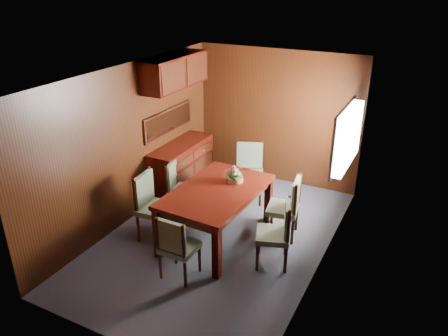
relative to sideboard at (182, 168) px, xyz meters
The scene contains 11 objects.
ground 1.66m from the sideboard, 38.66° to the right, with size 4.50×4.50×0.00m, color #3B4050.
room_shell 1.78m from the sideboard, 30.23° to the right, with size 3.06×4.52×2.41m.
sideboard is the anchor object (origin of this frame).
dining_table 1.62m from the sideboard, 39.74° to the right, with size 1.13×1.74×0.79m.
chair_left_near 1.45m from the sideboard, 74.92° to the right, with size 0.50×0.52×1.01m.
chair_left_far 0.74m from the sideboard, 61.83° to the right, with size 0.50×0.51×0.89m.
chair_right_near 2.53m from the sideboard, 28.17° to the right, with size 0.54×0.55×0.93m.
chair_right_far 2.18m from the sideboard, 13.43° to the right, with size 0.50×0.52×0.95m.
chair_head 2.39m from the sideboard, 59.45° to the right, with size 0.43×0.41×0.90m.
chair_foot 1.18m from the sideboard, 16.06° to the left, with size 0.61×0.59×1.00m.
flower_centerpiece 1.58m from the sideboard, 26.55° to the right, with size 0.26×0.26×0.26m.
Camera 1 is at (2.54, -4.81, 3.59)m, focal length 35.00 mm.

